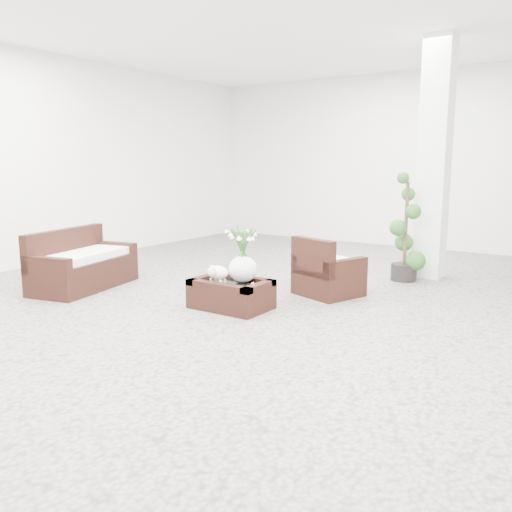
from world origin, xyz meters
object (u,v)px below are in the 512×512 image
Objects in this scene: coffee_table at (231,295)px; armchair at (329,266)px; topiary at (406,228)px; loveseat at (84,259)px.

coffee_table is 1.42m from armchair.
topiary reaches higher than coffee_table.
coffee_table is at bearing 81.45° from armchair.
topiary reaches higher than loveseat.
armchair is 1.55m from topiary.
loveseat is 0.98× the size of topiary.
loveseat reaches higher than coffee_table.
armchair is 0.50× the size of topiary.
topiary reaches higher than armchair.
coffee_table is at bearing -114.17° from topiary.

